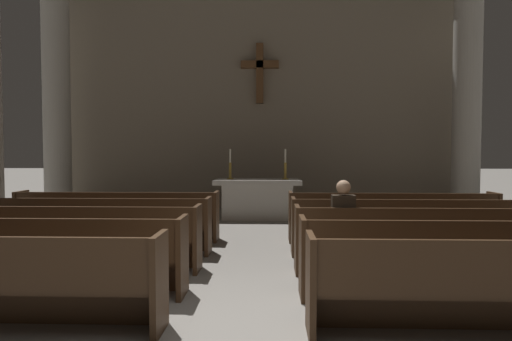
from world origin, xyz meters
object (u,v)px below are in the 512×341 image
Objects in this scene: pew_left_row_5 at (118,216)px; pew_right_row_3 at (434,240)px; pew_left_row_2 at (24,255)px; column_left_third at (57,105)px; pew_right_row_4 at (410,227)px; candlestick_right at (285,169)px; pew_left_row_4 at (95,225)px; pew_right_row_2 at (468,259)px; candlestick_left at (230,169)px; column_right_third at (467,103)px; pew_left_row_3 at (66,238)px; pew_right_row_5 at (392,217)px; lone_worshipper at (342,224)px; altar at (258,198)px.

pew_right_row_3 is at bearing -22.43° from pew_left_row_5.
pew_left_row_2 is 7.78m from column_left_third.
candlestick_right is (-1.92, 3.90, 0.78)m from pew_right_row_4.
pew_right_row_2 is at bearing -22.43° from pew_left_row_4.
pew_right_row_3 is at bearing -11.66° from pew_left_row_4.
candlestick_left reaches higher than pew_left_row_2.
column_right_third is (11.00, 0.00, 0.00)m from column_left_third.
candlestick_right reaches higher than pew_left_row_3.
pew_left_row_5 is 5.23m from pew_right_row_5.
pew_left_row_2 is at bearing -90.00° from pew_left_row_5.
candlestick_right reaches higher than lone_worshipper.
pew_right_row_4 is at bearing -63.84° from candlestick_right.
candlestick_right reaches higher than pew_left_row_5.
pew_left_row_4 is 0.63× the size of column_left_third.
lone_worshipper is (-1.27, -1.04, 0.22)m from pew_right_row_4.
pew_left_row_3 and pew_right_row_2 have the same top height.
pew_right_row_3 is 5.05× the size of candlestick_left.
pew_left_row_5 is at bearing -132.83° from altar.
column_right_third is at bearing 0.00° from column_left_third.
candlestick_right is 5.02m from lone_worshipper.
pew_left_row_2 is 1.08m from pew_left_row_3.
candlestick_right is at bearing 111.04° from pew_right_row_3.
pew_right_row_2 is at bearing -11.66° from pew_left_row_3.
candlestick_right reaches higher than pew_right_row_2.
lone_worshipper is (6.85, -5.65, -2.30)m from column_left_third.
candlestick_left is (1.92, 6.06, 0.78)m from pew_left_row_2.
pew_left_row_2 is 0.63× the size of column_left_third.
pew_left_row_5 is 5.34m from pew_right_row_4.
pew_right_row_2 is at bearing -66.66° from altar.
pew_left_row_3 and pew_left_row_5 have the same top height.
candlestick_right is (3.32, 6.06, 0.78)m from pew_left_row_2.
pew_right_row_5 is at bearing 90.00° from pew_right_row_2.
candlestick_right reaches higher than pew_right_row_3.
pew_left_row_3 is 5.66m from pew_right_row_5.
altar is at bearing 66.66° from pew_left_row_2.
lone_worshipper is (2.05, -4.94, -0.57)m from candlestick_left.
pew_right_row_2 is 1.08m from pew_right_row_3.
pew_left_row_3 is 1.00× the size of pew_right_row_4.
pew_right_row_5 is 4.42m from candlestick_left.
candlestick_left is at bearing 68.96° from pew_left_row_3.
column_right_third is at bearing 23.52° from pew_left_row_5.
lone_worshipper is (-1.27, 1.12, 0.22)m from pew_right_row_2.
pew_left_row_2 is 5.34m from pew_right_row_3.
column_right_third reaches higher than altar.
column_right_third is at bearing 63.15° from pew_right_row_3.
pew_right_row_5 is at bearing -40.40° from candlestick_left.
pew_right_row_4 is 1.76× the size of altar.
pew_left_row_4 is 1.08m from pew_left_row_5.
candlestick_left reaches higher than altar.
pew_left_row_3 is 5.34m from pew_right_row_2.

